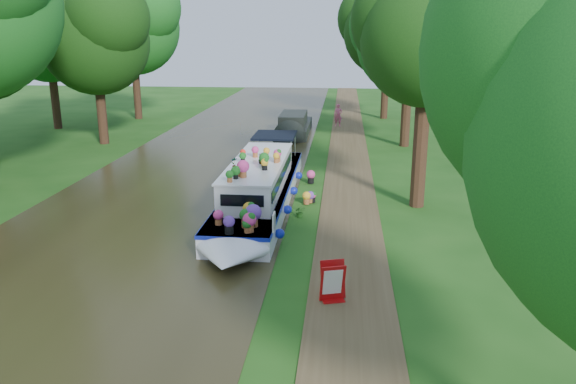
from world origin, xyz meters
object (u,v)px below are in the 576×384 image
at_px(second_boat, 293,126).
at_px(pedestrian_pink, 338,115).
at_px(sandwich_board, 333,283).
at_px(plant_boat, 259,187).

distance_m(second_boat, pedestrian_pink, 4.54).
height_order(second_boat, pedestrian_pink, pedestrian_pink).
height_order(second_boat, sandwich_board, second_boat).
distance_m(plant_boat, pedestrian_pink, 19.85).
height_order(sandwich_board, pedestrian_pink, pedestrian_pink).
relative_size(second_boat, sandwich_board, 7.23).
xyz_separation_m(plant_boat, pedestrian_pink, (2.75, 19.66, -0.04)).
relative_size(plant_boat, sandwich_board, 13.58).
relative_size(plant_boat, pedestrian_pink, 8.60).
xyz_separation_m(sandwich_board, pedestrian_pink, (-0.23, 27.03, 0.34)).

